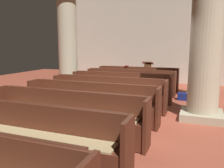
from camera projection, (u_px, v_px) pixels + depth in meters
ground_plane at (122, 117)px, 5.80m from camera, size 19.20×19.20×0.00m
back_wall at (162, 36)px, 11.04m from camera, size 10.00×0.16×4.50m
pew_row_0 at (138, 77)px, 9.67m from camera, size 3.32×0.47×0.90m
pew_row_1 at (130, 81)px, 8.63m from camera, size 3.32×0.46×0.90m
pew_row_2 at (120, 85)px, 7.59m from camera, size 3.32×0.47×0.90m
pew_row_3 at (108, 92)px, 6.55m from camera, size 3.32×0.46×0.90m
pew_row_4 at (90, 100)px, 5.52m from camera, size 3.32×0.46×0.90m
pew_row_5 at (65, 113)px, 4.48m from camera, size 3.32×0.47×0.90m
pew_row_6 at (24, 133)px, 3.44m from camera, size 3.32×0.46×0.90m
pillar_aisle_side at (205, 39)px, 7.58m from camera, size 1.07×1.07×3.88m
pillar_far_side at (68, 40)px, 8.97m from camera, size 1.07×1.07×3.88m
pillar_aisle_rear at (207, 36)px, 5.37m from camera, size 1.06×1.06×3.88m
lectern at (148, 75)px, 10.60m from camera, size 0.48×0.45×1.08m
hymn_book at (127, 66)px, 9.97m from camera, size 0.13×0.21×0.03m
kneeler_box_navy at (183, 96)px, 7.65m from camera, size 0.33×0.26×0.23m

